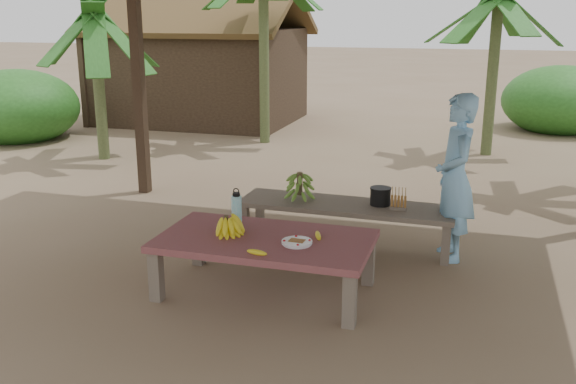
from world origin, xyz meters
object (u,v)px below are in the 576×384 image
(plate, at_px, (297,242))
(woman, at_px, (455,178))
(bench, at_px, (346,209))
(water_flask, at_px, (237,209))
(work_table, at_px, (265,245))
(cooking_pot, at_px, (380,197))
(ripe_banana_bunch, at_px, (226,224))

(plate, bearing_deg, woman, 49.77)
(bench, height_order, water_flask, water_flask)
(work_table, relative_size, cooking_pot, 8.77)
(bench, bearing_deg, ripe_banana_bunch, -118.47)
(work_table, height_order, woman, woman)
(ripe_banana_bunch, distance_m, water_flask, 0.28)
(work_table, distance_m, plate, 0.33)
(cooking_pot, xyz_separation_m, woman, (0.72, -0.10, 0.27))
(ripe_banana_bunch, height_order, plate, ripe_banana_bunch)
(plate, relative_size, cooking_pot, 1.24)
(work_table, bearing_deg, woman, 41.25)
(ripe_banana_bunch, relative_size, plate, 1.19)
(ripe_banana_bunch, relative_size, woman, 0.19)
(ripe_banana_bunch, bearing_deg, cooking_pot, 51.99)
(bench, distance_m, plate, 1.44)
(cooking_pot, relative_size, woman, 0.13)
(work_table, relative_size, plate, 7.07)
(bench, relative_size, woman, 1.36)
(bench, relative_size, ripe_banana_bunch, 7.31)
(bench, xyz_separation_m, plate, (-0.11, -1.43, 0.12))
(water_flask, distance_m, cooking_pot, 1.60)
(ripe_banana_bunch, xyz_separation_m, woman, (1.83, 1.32, 0.22))
(bench, xyz_separation_m, ripe_banana_bunch, (-0.77, -1.35, 0.20))
(ripe_banana_bunch, bearing_deg, woman, 35.74)
(bench, height_order, cooking_pot, cooking_pot)
(work_table, relative_size, water_flask, 5.35)
(cooking_pot, bearing_deg, bench, -169.94)
(work_table, xyz_separation_m, woman, (1.48, 1.30, 0.38))
(bench, bearing_deg, water_flask, -124.84)
(plate, height_order, water_flask, water_flask)
(bench, relative_size, water_flask, 6.57)
(ripe_banana_bunch, bearing_deg, water_flask, 92.46)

